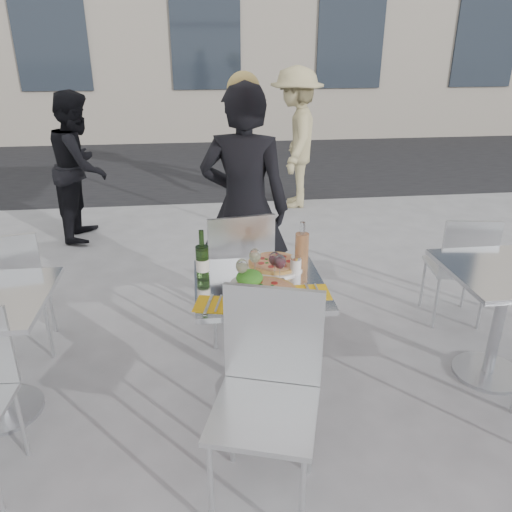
{
  "coord_description": "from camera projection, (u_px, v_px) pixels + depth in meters",
  "views": [
    {
      "loc": [
        -0.32,
        -2.48,
        1.98
      ],
      "look_at": [
        0.0,
        0.15,
        0.85
      ],
      "focal_mm": 35.0,
      "sensor_mm": 36.0,
      "label": 1
    }
  ],
  "objects": [
    {
      "name": "wineglass_red_b",
      "position": [
        280.0,
        263.0,
        2.78
      ],
      "size": [
        0.07,
        0.07,
        0.16
      ],
      "color": "white",
      "rests_on": "main_table"
    },
    {
      "name": "main_table",
      "position": [
        259.0,
        316.0,
        2.87
      ],
      "size": [
        0.72,
        0.72,
        0.75
      ],
      "color": "#B7BABF",
      "rests_on": "ground"
    },
    {
      "name": "sugar_shaker",
      "position": [
        296.0,
        265.0,
        2.88
      ],
      "size": [
        0.06,
        0.06,
        0.11
      ],
      "color": "white",
      "rests_on": "main_table"
    },
    {
      "name": "napkin_left",
      "position": [
        213.0,
        304.0,
        2.56
      ],
      "size": [
        0.22,
        0.22,
        0.01
      ],
      "rotation": [
        0.0,
        0.0,
        -0.23
      ],
      "color": "yellow",
      "rests_on": "main_table"
    },
    {
      "name": "pizza_far",
      "position": [
        274.0,
        264.0,
        2.99
      ],
      "size": [
        0.35,
        0.35,
        0.03
      ],
      "color": "white",
      "rests_on": "main_table"
    },
    {
      "name": "pedestrian_a",
      "position": [
        80.0,
        167.0,
        5.29
      ],
      "size": [
        0.63,
        0.78,
        1.56
      ],
      "primitive_type": "imported",
      "rotation": [
        0.0,
        0.0,
        1.52
      ],
      "color": "black",
      "rests_on": "ground"
    },
    {
      "name": "pizza_near",
      "position": [
        264.0,
        292.0,
        2.67
      ],
      "size": [
        0.35,
        0.35,
        0.02
      ],
      "color": "tan",
      "rests_on": "main_table"
    },
    {
      "name": "chair_near",
      "position": [
        268.0,
        381.0,
        2.23
      ],
      "size": [
        0.58,
        0.59,
        1.0
      ],
      "rotation": [
        0.0,
        0.0,
        -0.31
      ],
      "color": "silver",
      "rests_on": "ground"
    },
    {
      "name": "side_chair_lfar",
      "position": [
        12.0,
        285.0,
        3.23
      ],
      "size": [
        0.49,
        0.5,
        0.92
      ],
      "rotation": [
        0.0,
        0.0,
        3.34
      ],
      "color": "silver",
      "rests_on": "ground"
    },
    {
      "name": "salad_plate",
      "position": [
        250.0,
        279.0,
        2.75
      ],
      "size": [
        0.22,
        0.22,
        0.09
      ],
      "color": "white",
      "rests_on": "main_table"
    },
    {
      "name": "woman_diner",
      "position": [
        245.0,
        208.0,
        3.6
      ],
      "size": [
        0.74,
        0.58,
        1.77
      ],
      "primitive_type": "imported",
      "rotation": [
        0.0,
        0.0,
        2.87
      ],
      "color": "black",
      "rests_on": "ground"
    },
    {
      "name": "carafe",
      "position": [
        302.0,
        250.0,
        2.92
      ],
      "size": [
        0.08,
        0.08,
        0.29
      ],
      "color": "tan",
      "rests_on": "main_table"
    },
    {
      "name": "chair_far",
      "position": [
        238.0,
        267.0,
        3.41
      ],
      "size": [
        0.51,
        0.52,
        0.97
      ],
      "rotation": [
        0.0,
        0.0,
        3.29
      ],
      "color": "silver",
      "rests_on": "ground"
    },
    {
      "name": "street_asphalt",
      "position": [
        213.0,
        162.0,
        9.02
      ],
      "size": [
        24.0,
        5.0,
        0.0
      ],
      "primitive_type": "cube",
      "color": "black",
      "rests_on": "ground"
    },
    {
      "name": "pedestrian_b",
      "position": [
        295.0,
        139.0,
        6.31
      ],
      "size": [
        0.87,
        1.24,
        1.74
      ],
      "primitive_type": "imported",
      "rotation": [
        0.0,
        0.0,
        4.5
      ],
      "color": "tan",
      "rests_on": "ground"
    },
    {
      "name": "napkin_right",
      "position": [
        313.0,
        292.0,
        2.68
      ],
      "size": [
        0.19,
        0.2,
        0.01
      ],
      "rotation": [
        0.0,
        0.0,
        -0.04
      ],
      "color": "yellow",
      "rests_on": "main_table"
    },
    {
      "name": "wineglass_white_a",
      "position": [
        242.0,
        267.0,
        2.72
      ],
      "size": [
        0.07,
        0.07,
        0.16
      ],
      "color": "white",
      "rests_on": "main_table"
    },
    {
      "name": "side_table_right",
      "position": [
        503.0,
        301.0,
        3.04
      ],
      "size": [
        0.72,
        0.72,
        0.75
      ],
      "color": "#B7BABF",
      "rests_on": "ground"
    },
    {
      "name": "wine_bottle",
      "position": [
        202.0,
        261.0,
        2.79
      ],
      "size": [
        0.07,
        0.08,
        0.29
      ],
      "color": "#2A4E1D",
      "rests_on": "main_table"
    },
    {
      "name": "ground",
      "position": [
        259.0,
        392.0,
        3.08
      ],
      "size": [
        80.0,
        80.0,
        0.0
      ],
      "primitive_type": "plane",
      "color": "slate"
    },
    {
      "name": "wineglass_red_a",
      "position": [
        275.0,
        260.0,
        2.81
      ],
      "size": [
        0.07,
        0.07,
        0.16
      ],
      "color": "white",
      "rests_on": "main_table"
    },
    {
      "name": "wineglass_white_b",
      "position": [
        255.0,
        257.0,
        2.86
      ],
      "size": [
        0.07,
        0.07,
        0.16
      ],
      "color": "white",
      "rests_on": "main_table"
    },
    {
      "name": "side_chair_rfar",
      "position": [
        461.0,
        262.0,
        3.64
      ],
      "size": [
        0.45,
        0.46,
        0.86
      ],
      "rotation": [
        0.0,
        0.0,
        3.0
      ],
      "color": "silver",
      "rests_on": "ground"
    }
  ]
}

